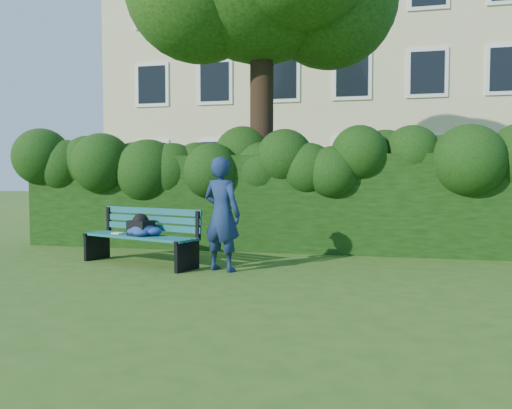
# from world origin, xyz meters

# --- Properties ---
(ground) EXTENTS (80.00, 80.00, 0.00)m
(ground) POSITION_xyz_m (0.00, 0.00, 0.00)
(ground) COLOR #325619
(ground) RESTS_ON ground
(apartment_building) EXTENTS (16.00, 8.08, 12.00)m
(apartment_building) POSITION_xyz_m (-0.00, 13.99, 6.00)
(apartment_building) COLOR #CCC589
(apartment_building) RESTS_ON ground
(hedge) EXTENTS (10.00, 1.00, 1.80)m
(hedge) POSITION_xyz_m (0.00, 2.20, 0.90)
(hedge) COLOR black
(hedge) RESTS_ON ground
(park_bench) EXTENTS (2.14, 1.23, 0.89)m
(park_bench) POSITION_xyz_m (-1.74, 0.08, 0.50)
(park_bench) COLOR #0F4A4E
(park_bench) RESTS_ON ground
(man_reading) EXTENTS (0.71, 0.59, 1.69)m
(man_reading) POSITION_xyz_m (-0.35, -0.16, 0.84)
(man_reading) COLOR navy
(man_reading) RESTS_ON ground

